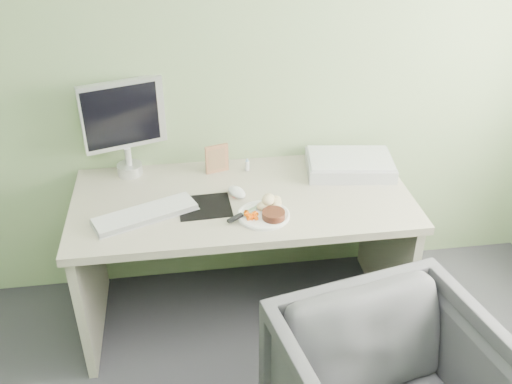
{
  "coord_description": "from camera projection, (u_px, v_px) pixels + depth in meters",
  "views": [
    {
      "loc": [
        -0.26,
        -0.65,
        2.16
      ],
      "look_at": [
        0.05,
        1.5,
        0.83
      ],
      "focal_mm": 40.0,
      "sensor_mm": 36.0,
      "label": 1
    }
  ],
  "objects": [
    {
      "name": "potato_pile",
      "position": [
        269.0,
        201.0,
        2.59
      ],
      "size": [
        0.12,
        0.1,
        0.06
      ],
      "primitive_type": "ellipsoid",
      "rotation": [
        0.0,
        0.0,
        -0.32
      ],
      "color": "tan",
      "rests_on": "plate"
    },
    {
      "name": "steak_knife",
      "position": [
        241.0,
        215.0,
        2.52
      ],
      "size": [
        0.18,
        0.14,
        0.02
      ],
      "rotation": [
        0.0,
        0.0,
        0.63
      ],
      "color": "silver",
      "rests_on": "plate"
    },
    {
      "name": "mousepad",
      "position": [
        205.0,
        207.0,
        2.62
      ],
      "size": [
        0.25,
        0.22,
        0.0
      ],
      "primitive_type": "cube",
      "rotation": [
        0.0,
        0.0,
        0.04
      ],
      "color": "black",
      "rests_on": "desk"
    },
    {
      "name": "keyboard",
      "position": [
        145.0,
        214.0,
        2.54
      ],
      "size": [
        0.48,
        0.3,
        0.02
      ],
      "primitive_type": "cube",
      "rotation": [
        0.0,
        0.0,
        0.39
      ],
      "color": "white",
      "rests_on": "desk"
    },
    {
      "name": "carrot_heap",
      "position": [
        251.0,
        214.0,
        2.52
      ],
      "size": [
        0.06,
        0.05,
        0.04
      ],
      "primitive_type": "cube",
      "rotation": [
        0.0,
        0.0,
        0.2
      ],
      "color": "#F35605",
      "rests_on": "plate"
    },
    {
      "name": "computer_mouse",
      "position": [
        237.0,
        192.0,
        2.69
      ],
      "size": [
        0.11,
        0.13,
        0.04
      ],
      "primitive_type": "ellipsoid",
      "rotation": [
        0.0,
        0.0,
        0.43
      ],
      "color": "white",
      "rests_on": "desk"
    },
    {
      "name": "monitor",
      "position": [
        124.0,
        123.0,
        2.76
      ],
      "size": [
        0.4,
        0.16,
        0.49
      ],
      "rotation": [
        0.0,
        0.0,
        0.31
      ],
      "color": "silver",
      "rests_on": "desk"
    },
    {
      "name": "plate",
      "position": [
        264.0,
        215.0,
        2.55
      ],
      "size": [
        0.24,
        0.24,
        0.01
      ],
      "primitive_type": "cylinder",
      "color": "white",
      "rests_on": "desk"
    },
    {
      "name": "desk",
      "position": [
        243.0,
        228.0,
        2.79
      ],
      "size": [
        1.6,
        0.75,
        0.73
      ],
      "color": "#B9AF9B",
      "rests_on": "floor"
    },
    {
      "name": "wall_back",
      "position": [
        231.0,
        44.0,
        2.69
      ],
      "size": [
        3.5,
        0.0,
        3.5
      ],
      "primitive_type": "plane",
      "rotation": [
        1.57,
        0.0,
        0.0
      ],
      "color": "gray",
      "rests_on": "floor"
    },
    {
      "name": "scanner",
      "position": [
        349.0,
        165.0,
        2.89
      ],
      "size": [
        0.47,
        0.34,
        0.07
      ],
      "primitive_type": "cube",
      "rotation": [
        0.0,
        0.0,
        -0.14
      ],
      "color": "#B3B6BA",
      "rests_on": "desk"
    },
    {
      "name": "photo_frame",
      "position": [
        217.0,
        159.0,
        2.86
      ],
      "size": [
        0.12,
        0.05,
        0.15
      ],
      "primitive_type": "cube",
      "rotation": [
        0.0,
        0.0,
        0.28
      ],
      "color": "brown",
      "rests_on": "desk"
    },
    {
      "name": "eyedrop_bottle",
      "position": [
        247.0,
        165.0,
        2.9
      ],
      "size": [
        0.02,
        0.02,
        0.07
      ],
      "color": "white",
      "rests_on": "desk"
    },
    {
      "name": "steak",
      "position": [
        274.0,
        215.0,
        2.51
      ],
      "size": [
        0.13,
        0.13,
        0.03
      ],
      "primitive_type": "cylinder",
      "rotation": [
        0.0,
        0.0,
        0.33
      ],
      "color": "black",
      "rests_on": "plate"
    }
  ]
}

